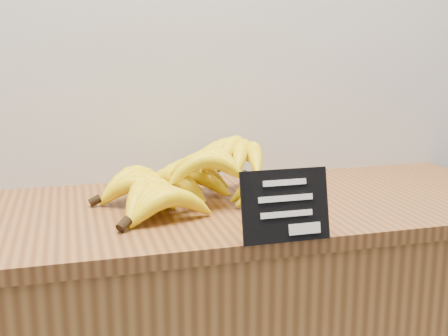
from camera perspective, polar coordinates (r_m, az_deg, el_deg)
counter_top at (r=1.24m, az=-0.62°, el=-4.24°), size 1.43×0.54×0.03m
chalkboard_sign at (r=1.00m, az=6.26°, el=-3.82°), size 0.16×0.04×0.13m
banana_pile at (r=1.23m, az=-2.49°, el=-1.26°), size 0.48×0.37×0.12m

